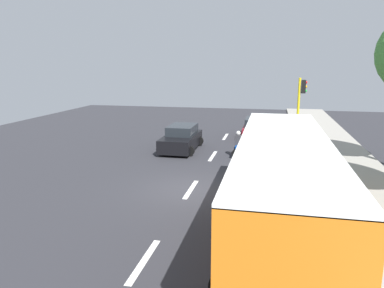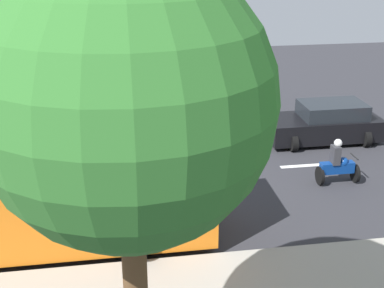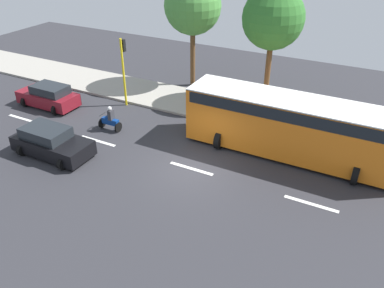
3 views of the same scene
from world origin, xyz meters
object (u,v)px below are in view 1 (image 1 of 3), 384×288
at_px(car_black, 181,139).
at_px(city_bus, 282,182).
at_px(car_maroon, 256,129).
at_px(motorcycle, 238,146).
at_px(traffic_light_corner, 300,105).

xyz_separation_m(car_black, city_bus, (5.82, -11.13, 1.13)).
bearing_deg(car_maroon, car_black, -133.39).
bearing_deg(car_black, car_maroon, 46.61).
relative_size(car_black, motorcycle, 2.82).
distance_m(city_bus, traffic_light_corner, 11.49).
bearing_deg(car_maroon, motorcycle, -97.73).
bearing_deg(traffic_light_corner, city_bus, -96.09).
bearing_deg(motorcycle, traffic_light_corner, 20.56).
height_order(city_bus, traffic_light_corner, traffic_light_corner).
relative_size(car_maroon, motorcycle, 2.71).
bearing_deg(car_black, traffic_light_corner, 2.03).
distance_m(car_maroon, motorcycle, 5.74).
distance_m(car_maroon, city_bus, 15.89).
height_order(car_maroon, motorcycle, motorcycle).
height_order(motorcycle, traffic_light_corner, traffic_light_corner).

